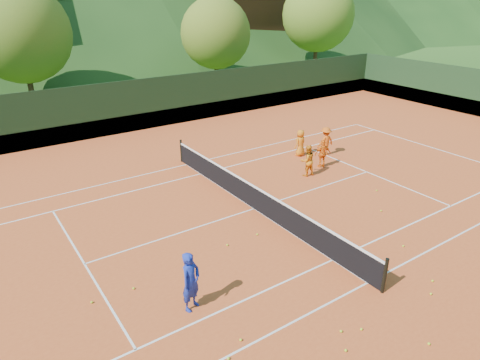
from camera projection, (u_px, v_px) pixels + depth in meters
ground at (254, 209)px, 16.31m from camera, size 400.00×400.00×0.00m
clay_court at (254, 209)px, 16.31m from camera, size 40.00×24.00×0.02m
coach at (191, 281)px, 10.88m from camera, size 0.72×0.61×1.67m
student_a at (307, 161)px, 18.97m from camera, size 0.76×0.63×1.42m
student_b at (323, 154)px, 19.88m from camera, size 0.85×0.52×1.35m
student_c at (300, 143)px, 21.31m from camera, size 0.71×0.52×1.34m
student_d at (325, 141)px, 21.34m from camera, size 0.97×0.60×1.45m
tennis_ball_0 at (241, 340)px, 10.13m from camera, size 0.07×0.07×0.07m
tennis_ball_5 at (346, 350)px, 9.83m from camera, size 0.07×0.07×0.07m
tennis_ball_6 at (134, 288)px, 11.88m from camera, size 0.07×0.07×0.07m
tennis_ball_7 at (381, 211)px, 16.08m from camera, size 0.07×0.07×0.07m
tennis_ball_9 at (429, 344)px, 10.02m from camera, size 0.07×0.07×0.07m
tennis_ball_10 at (341, 331)px, 10.38m from camera, size 0.07×0.07×0.07m
tennis_ball_11 at (257, 234)px, 14.52m from camera, size 0.07×0.07×0.07m
tennis_ball_12 at (431, 294)px, 11.67m from camera, size 0.07×0.07×0.07m
tennis_ball_14 at (92, 302)px, 11.35m from camera, size 0.07×0.07×0.07m
tennis_ball_15 at (228, 358)px, 9.62m from camera, size 0.07×0.07×0.07m
tennis_ball_17 at (403, 246)px, 13.85m from camera, size 0.07×0.07×0.07m
tennis_ball_18 at (377, 190)px, 17.72m from camera, size 0.07×0.07×0.07m
tennis_ball_20 at (433, 281)px, 12.19m from camera, size 0.07×0.07×0.07m
tennis_ball_22 at (227, 245)px, 13.91m from camera, size 0.07×0.07×0.07m
tennis_ball_27 at (361, 329)px, 10.45m from camera, size 0.07×0.07×0.07m
tennis_ball_28 at (357, 268)px, 12.77m from camera, size 0.07×0.07×0.07m
court_lines at (254, 209)px, 16.30m from camera, size 23.83×11.03×0.00m
tennis_net at (254, 197)px, 16.10m from camera, size 0.10×12.07×1.10m
perimeter_fence at (255, 179)px, 15.80m from camera, size 40.40×24.24×3.00m
chalet_mid at (104, 19)px, 43.04m from camera, size 12.65×8.82×11.45m
chalet_right at (241, 14)px, 47.14m from camera, size 11.50×8.82×11.91m
tree_b at (20, 33)px, 27.23m from camera, size 6.40×6.40×8.40m
tree_c at (216, 33)px, 33.97m from camera, size 5.60×5.60×7.35m
tree_d at (318, 15)px, 40.52m from camera, size 6.80×6.80×8.93m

